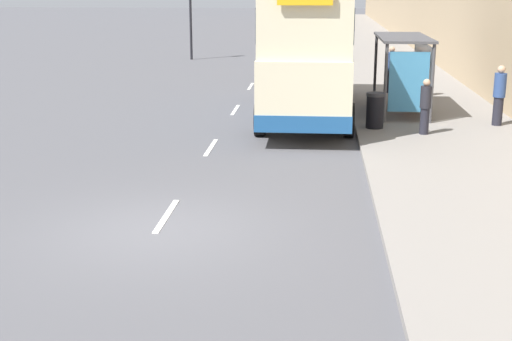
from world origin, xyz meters
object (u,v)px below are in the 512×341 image
double_decker_bus_near (307,47)px  pedestrian_1 (499,95)px  car_1 (308,37)px  pedestrian_2 (419,72)px  pedestrian_3 (391,69)px  traffic_light_far_kerb (190,2)px  bus_shelter (409,60)px  pedestrian_4 (426,87)px  pedestrian_at_shelter (425,106)px  car_0 (320,46)px  litter_bin (375,110)px

double_decker_bus_near → pedestrian_1: 6.14m
car_1 → pedestrian_2: bearing=-77.3°
car_1 → pedestrian_3: bearing=-79.5°
pedestrian_1 → traffic_light_far_kerb: bearing=123.6°
bus_shelter → pedestrian_2: bearing=76.6°
double_decker_bus_near → pedestrian_4: (3.88, 0.05, -1.25)m
double_decker_bus_near → pedestrian_3: size_ratio=5.61×
pedestrian_at_shelter → pedestrian_3: 7.81m
car_0 → bus_shelter: bearing=-80.5°
pedestrian_4 → pedestrian_2: bearing=85.8°
pedestrian_at_shelter → traffic_light_far_kerb: 23.08m
pedestrian_2 → traffic_light_far_kerb: bearing=129.0°
car_1 → litter_bin: (2.38, -25.97, -0.17)m
traffic_light_far_kerb → pedestrian_3: bearing=-51.6°
bus_shelter → pedestrian_4: size_ratio=2.39×
car_1 → pedestrian_3: size_ratio=2.43×
pedestrian_at_shelter → traffic_light_far_kerb: size_ratio=0.33×
car_1 → litter_bin: 26.08m
pedestrian_1 → traffic_light_far_kerb: (-12.67, 19.04, 2.14)m
pedestrian_3 → litter_bin: (-1.13, -7.04, -0.39)m
car_0 → car_1: car_0 is taller
double_decker_bus_near → car_1: size_ratio=2.30×
pedestrian_at_shelter → pedestrian_2: (0.74, 6.91, 0.13)m
pedestrian_3 → pedestrian_4: (0.67, -4.62, -0.02)m
pedestrian_4 → litter_bin: pedestrian_4 is taller
pedestrian_at_shelter → pedestrian_2: bearing=83.9°
pedestrian_at_shelter → pedestrian_4: pedestrian_4 is taller
litter_bin → pedestrian_at_shelter: bearing=-30.0°
pedestrian_3 → traffic_light_far_kerb: 16.38m
car_1 → traffic_light_far_kerb: size_ratio=0.92×
bus_shelter → pedestrian_3: bearing=91.2°
pedestrian_4 → litter_bin: bearing=-126.7°
double_decker_bus_near → pedestrian_4: 4.07m
double_decker_bus_near → pedestrian_4: double_decker_bus_near is taller
double_decker_bus_near → pedestrian_1: bearing=-15.8°
bus_shelter → pedestrian_3: 4.57m
litter_bin → double_decker_bus_near: bearing=131.2°
car_1 → traffic_light_far_kerb: (-6.57, -6.20, 2.35)m
car_0 → pedestrian_1: (5.30, -18.53, 0.19)m
pedestrian_at_shelter → pedestrian_2: size_ratio=0.87×
pedestrian_3 → pedestrian_1: bearing=-67.7°
car_0 → pedestrian_2: pedestrian_2 is taller
bus_shelter → double_decker_bus_near: 3.33m
pedestrian_2 → pedestrian_4: bearing=-94.2°
pedestrian_4 → car_0: bearing=101.4°
pedestrian_4 → litter_bin: (-1.80, -2.42, -0.37)m
double_decker_bus_near → pedestrian_4: size_ratio=5.73×
litter_bin → pedestrian_1: bearing=11.1°
pedestrian_at_shelter → pedestrian_1: 2.82m
car_0 → car_1: bearing=96.8°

